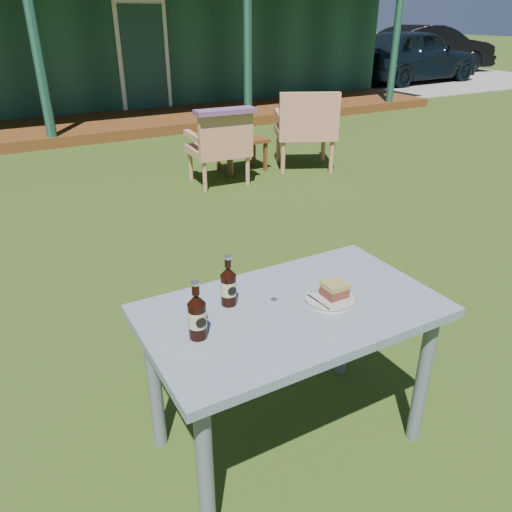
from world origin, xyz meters
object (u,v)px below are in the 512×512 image
car_far (429,49)px  armchair_right (306,126)px  cola_bottle_far (197,316)px  side_table (242,144)px  cafe_table (292,328)px  cola_bottle_near (228,285)px  cake_slice (335,289)px  armchair_left (221,144)px  plate (330,299)px  car_near (412,55)px

car_far → armchair_right: car_far is taller
cola_bottle_far → side_table: 4.62m
cafe_table → car_far: bearing=41.7°
armchair_right → cafe_table: bearing=-125.2°
cola_bottle_near → cake_slice: bearing=-23.8°
cafe_table → armchair_left: bearing=68.9°
car_far → cake_slice: car_far is taller
car_far → armchair_right: 12.45m
armchair_left → cola_bottle_near: bearing=-114.9°
plate → cola_bottle_far: size_ratio=0.89×
cola_bottle_near → armchair_left: cola_bottle_near is taller
cola_bottle_far → armchair_left: bearing=63.4°
car_far → cake_slice: size_ratio=47.50×
cola_bottle_far → cafe_table: bearing=0.9°
car_far → cafe_table: (-12.54, -11.18, -0.10)m
car_far → cafe_table: bearing=139.4°
car_far → cola_bottle_far: size_ratio=19.10×
car_near → cafe_table: bearing=128.9°
car_near → cola_bottle_near: bearing=127.8°
cola_bottle_near → side_table: 4.39m
cake_slice → armchair_right: size_ratio=0.10×
plate → side_table: size_ratio=0.34×
cake_slice → cola_bottle_far: bearing=177.6°
cola_bottle_near → side_table: (2.07, 3.84, -0.47)m
car_near → cola_bottle_near: 13.91m
cafe_table → cola_bottle_near: (-0.21, 0.14, 0.19)m
cafe_table → cake_slice: size_ratio=13.04×
cake_slice → car_far: bearing=42.2°
side_table → plate: bearing=-112.9°
car_far → armchair_right: (-9.94, -7.50, -0.18)m
cake_slice → side_table: cake_slice is taller
cake_slice → side_table: size_ratio=0.15×
plate → cake_slice: 0.04m
cola_bottle_far → armchair_right: 4.77m
cafe_table → plate: bearing=-11.5°
cake_slice → armchair_left: armchair_left is taller
cafe_table → side_table: 4.41m
side_table → cola_bottle_near: bearing=-118.3°
cafe_table → cola_bottle_near: size_ratio=5.55×
cafe_table → cake_slice: cake_slice is taller
armchair_left → side_table: armchair_left is taller
car_near → cola_bottle_near: car_near is taller
car_far → cola_bottle_near: car_far is taller
cafe_table → cola_bottle_near: bearing=145.8°
armchair_left → plate: bearing=-108.7°
armchair_right → side_table: (-0.74, 0.31, -0.20)m
plate → cake_slice: cake_slice is taller
cake_slice → side_table: (1.67, 4.02, -0.42)m
armchair_left → cola_bottle_far: bearing=-116.6°
cake_slice → side_table: 4.38m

